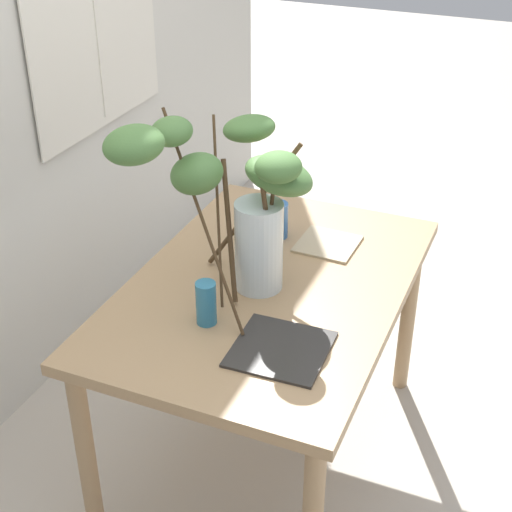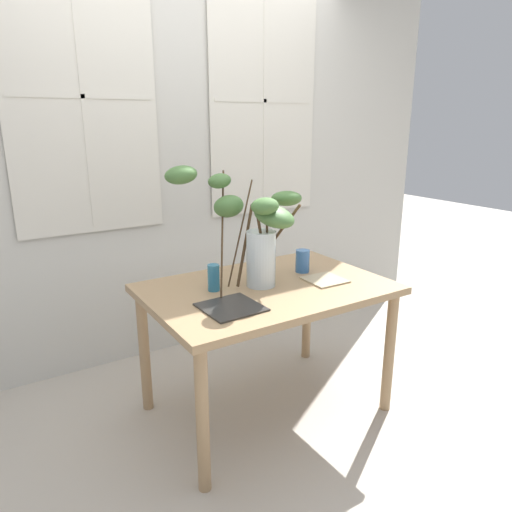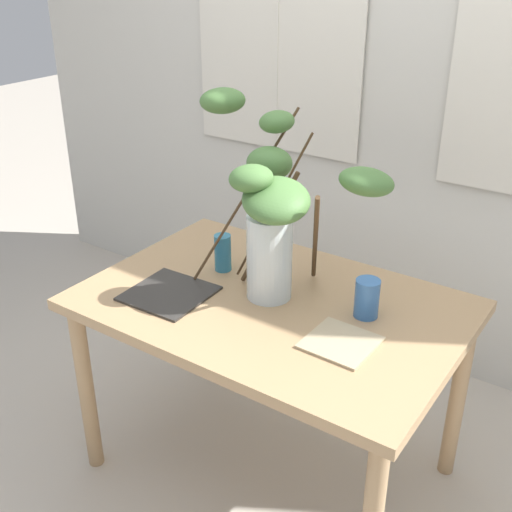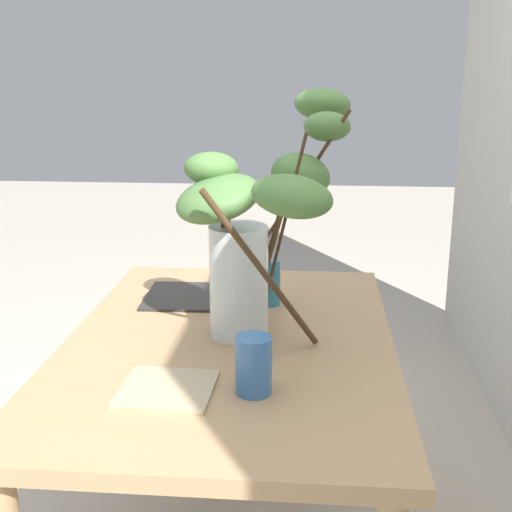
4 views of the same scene
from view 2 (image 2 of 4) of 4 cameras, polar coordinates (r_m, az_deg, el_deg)
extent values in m
plane|color=#B7AD9E|center=(2.83, 1.25, -17.91)|extent=(14.00, 14.00, 0.00)
cube|color=beige|center=(3.27, -9.20, 14.40)|extent=(4.38, 0.12, 2.98)
cube|color=silver|center=(3.01, -20.33, 17.71)|extent=(0.81, 0.01, 1.52)
cube|color=silver|center=(3.01, -20.32, 17.72)|extent=(0.88, 0.01, 1.59)
cube|color=silver|center=(3.01, -20.30, 17.72)|extent=(0.02, 0.01, 1.52)
cube|color=silver|center=(3.01, -20.30, 17.72)|extent=(0.81, 0.01, 0.02)
cube|color=silver|center=(3.51, 1.01, 18.32)|extent=(0.81, 0.01, 1.52)
cube|color=silver|center=(3.51, 1.04, 18.32)|extent=(0.88, 0.01, 1.59)
cube|color=silver|center=(3.50, 1.08, 18.32)|extent=(0.02, 0.01, 1.52)
cube|color=silver|center=(3.50, 1.08, 18.32)|extent=(0.81, 0.01, 0.02)
cube|color=tan|center=(2.49, 1.35, -4.04)|extent=(1.26, 0.85, 0.04)
cylinder|color=tan|center=(2.13, -6.50, -19.22)|extent=(0.06, 0.06, 0.70)
cylinder|color=tan|center=(2.74, 15.86, -11.21)|extent=(0.06, 0.06, 0.70)
cylinder|color=tan|center=(2.72, -13.39, -11.25)|extent=(0.06, 0.06, 0.70)
cylinder|color=tan|center=(3.22, 6.21, -6.43)|extent=(0.06, 0.06, 0.70)
cylinder|color=silver|center=(2.44, 0.61, -0.34)|extent=(0.15, 0.15, 0.29)
cylinder|color=silver|center=(2.47, 0.60, -2.43)|extent=(0.14, 0.14, 0.09)
cylinder|color=#47331E|center=(2.55, 2.19, 1.97)|extent=(0.16, 0.28, 0.42)
ellipsoid|color=#477038|center=(2.64, 3.70, 6.98)|extent=(0.24, 0.25, 0.12)
cylinder|color=#47331E|center=(2.46, -1.35, 1.31)|extent=(0.17, 0.12, 0.41)
ellipsoid|color=#477038|center=(2.46, -3.34, 6.04)|extent=(0.23, 0.24, 0.16)
cylinder|color=#47331E|center=(2.43, 1.40, 0.65)|extent=(0.06, 0.07, 0.37)
ellipsoid|color=#477038|center=(2.38, 2.23, 4.84)|extent=(0.31, 0.31, 0.17)
cylinder|color=#47331E|center=(2.39, 0.83, 1.17)|extent=(0.09, 0.04, 0.43)
ellipsoid|color=#477038|center=(2.31, 1.08, 6.07)|extent=(0.18, 0.18, 0.10)
cylinder|color=#47331E|center=(2.47, -1.91, 2.86)|extent=(0.23, 0.13, 0.53)
ellipsoid|color=#477038|center=(2.49, -4.45, 9.07)|extent=(0.18, 0.17, 0.10)
cylinder|color=#47331E|center=(2.41, -4.11, 3.03)|extent=(0.22, 0.35, 0.58)
ellipsoid|color=#477038|center=(2.38, -9.10, 9.68)|extent=(0.23, 0.23, 0.11)
cylinder|color=teal|center=(2.41, -5.16, -2.63)|extent=(0.06, 0.06, 0.14)
cylinder|color=#386BAD|center=(2.70, 5.67, -0.61)|extent=(0.08, 0.08, 0.13)
cube|color=#2D2B28|center=(2.20, -3.06, -6.21)|extent=(0.27, 0.27, 0.01)
cube|color=tan|center=(2.59, 8.34, -2.87)|extent=(0.21, 0.21, 0.01)
camera|label=1|loc=(1.42, -67.71, 27.54)|focal=54.06mm
camera|label=3|loc=(2.35, 50.96, 16.61)|focal=44.99mm
camera|label=4|loc=(3.64, 21.84, 12.39)|focal=47.18mm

